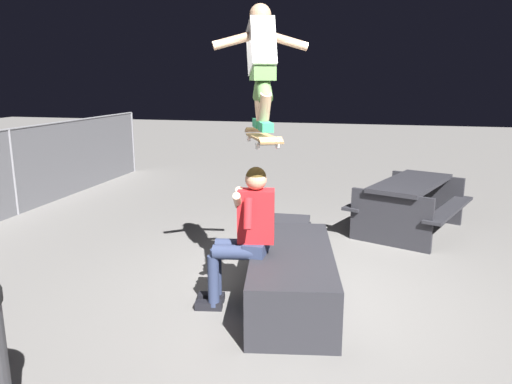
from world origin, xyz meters
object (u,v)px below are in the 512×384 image
skater_airborne (262,61)px  skateboard (262,137)px  person_sitting_on_ledge (244,230)px  kicker_ramp (279,235)px  picnic_table_back (410,198)px  ledge_box_main (292,277)px

skater_airborne → skateboard: bearing=-157.5°
person_sitting_on_ledge → skateboard: size_ratio=1.35×
kicker_ramp → picnic_table_back: size_ratio=0.47×
skater_airborne → kicker_ramp: skater_airborne is taller
kicker_ramp → picnic_table_back: (0.77, -1.76, 0.45)m
skater_airborne → picnic_table_back: size_ratio=0.54×
skateboard → picnic_table_back: (2.73, -1.54, -1.14)m
skater_airborne → picnic_table_back: 3.59m
picnic_table_back → person_sitting_on_ledge: bearing=150.0°
picnic_table_back → skateboard: bearing=150.5°
skater_airborne → person_sitting_on_ledge: bearing=152.9°
skateboard → picnic_table_back: 3.33m
kicker_ramp → skater_airborne: bearing=-174.2°
ledge_box_main → person_sitting_on_ledge: (-0.17, 0.43, 0.51)m
kicker_ramp → ledge_box_main: bearing=-165.3°
ledge_box_main → skater_airborne: skater_airborne is taller
skateboard → picnic_table_back: bearing=-29.5°
skater_airborne → picnic_table_back: skater_airborne is taller
ledge_box_main → skateboard: (-0.00, 0.30, 1.36)m
skateboard → ledge_box_main: bearing=-89.5°
ledge_box_main → picnic_table_back: (2.72, -1.24, 0.23)m
skateboard → skater_airborne: bearing=22.5°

